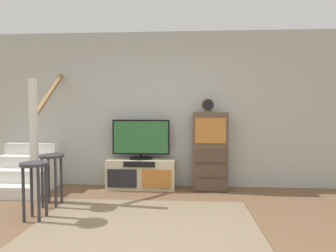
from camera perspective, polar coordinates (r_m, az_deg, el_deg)
The scene contains 10 objects.
ground_plane at distance 3.12m, azimuth -5.96°, elevation -22.41°, with size 20.00×20.00×0.00m, color brown.
back_wall at distance 5.26m, azimuth -1.60°, elevation 3.15°, with size 6.40×0.12×2.70m, color #B2B7B2.
area_rug at distance 3.66m, azimuth -4.32°, elevation -18.33°, with size 2.60×1.80×0.01m, color #847056.
media_console at distance 5.15m, azimuth -5.22°, elevation -9.17°, with size 1.16×0.38×0.51m.
television at distance 5.08m, azimuth -5.22°, elevation -2.37°, with size 0.98×0.22×0.67m.
side_cabinet at distance 5.04m, azimuth 8.02°, elevation -4.84°, with size 0.58×0.38×1.31m.
desk_clock at distance 4.98m, azimuth 7.67°, elevation 3.92°, with size 0.20×0.08×0.22m.
staircase at distance 5.75m, azimuth -24.79°, elevation -6.95°, with size 1.00×1.36×2.20m.
bar_stool_near at distance 4.00m, azimuth -24.26°, elevation -8.97°, with size 0.34×0.34×0.71m.
bar_stool_far at distance 4.48m, azimuth -21.46°, elevation -7.51°, with size 0.34×0.34×0.72m.
Camera 1 is at (0.47, -2.78, 1.34)m, focal length 31.69 mm.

